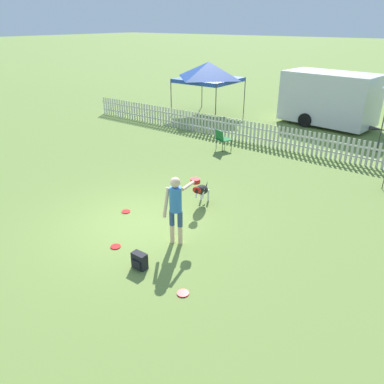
% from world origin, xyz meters
% --- Properties ---
extents(ground_plane, '(240.00, 240.00, 0.00)m').
position_xyz_m(ground_plane, '(0.00, 0.00, 0.00)').
color(ground_plane, olive).
extents(handler_person, '(0.44, 1.09, 1.67)m').
position_xyz_m(handler_person, '(1.36, -0.06, 1.06)').
color(handler_person, beige).
rests_on(handler_person, ground_plane).
extents(leaping_dog, '(0.54, 1.15, 0.78)m').
position_xyz_m(leaping_dog, '(0.70, 1.85, 0.48)').
color(leaping_dog, black).
rests_on(leaping_dog, ground_plane).
extents(frisbee_near_handler, '(0.24, 0.24, 0.02)m').
position_xyz_m(frisbee_near_handler, '(2.61, -1.45, 0.01)').
color(frisbee_near_handler, red).
rests_on(frisbee_near_handler, ground_plane).
extents(frisbee_near_dog, '(0.24, 0.24, 0.02)m').
position_xyz_m(frisbee_near_dog, '(-0.74, 0.28, 0.01)').
color(frisbee_near_dog, red).
rests_on(frisbee_near_dog, ground_plane).
extents(frisbee_midfield, '(0.24, 0.24, 0.02)m').
position_xyz_m(frisbee_midfield, '(1.13, -1.07, 0.01)').
color(frisbee_midfield, red).
rests_on(frisbee_midfield, ground_plane).
extents(frisbee_far_scatter, '(0.24, 0.24, 0.02)m').
position_xyz_m(frisbee_far_scatter, '(0.34, -1.10, 0.01)').
color(frisbee_far_scatter, red).
rests_on(frisbee_far_scatter, ground_plane).
extents(backpack_on_grass, '(0.33, 0.22, 0.36)m').
position_xyz_m(backpack_on_grass, '(1.35, -1.35, 0.18)').
color(backpack_on_grass, black).
rests_on(backpack_on_grass, ground_plane).
extents(picket_fence, '(20.86, 0.04, 0.93)m').
position_xyz_m(picket_fence, '(-0.00, 7.98, 0.47)').
color(picket_fence, beige).
rests_on(picket_fence, ground_plane).
extents(folding_chair_center, '(0.68, 0.69, 0.83)m').
position_xyz_m(folding_chair_center, '(-1.55, 6.44, 0.50)').
color(folding_chair_center, '#333338').
rests_on(folding_chair_center, ground_plane).
extents(canopy_tent_secondary, '(2.94, 2.94, 2.81)m').
position_xyz_m(canopy_tent_secondary, '(-5.56, 11.29, 2.29)').
color(canopy_tent_secondary, '#333338').
rests_on(canopy_tent_secondary, ground_plane).
extents(equipment_trailer, '(5.24, 2.82, 2.54)m').
position_xyz_m(equipment_trailer, '(0.47, 12.96, 1.34)').
color(equipment_trailer, silver).
rests_on(equipment_trailer, ground_plane).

